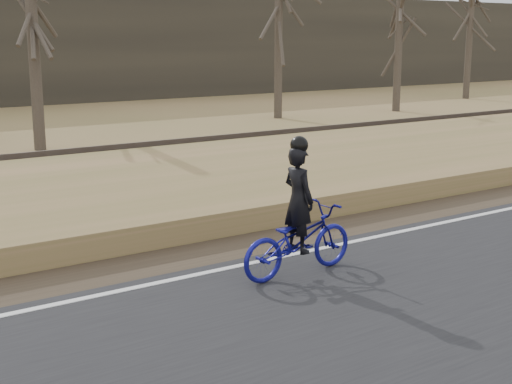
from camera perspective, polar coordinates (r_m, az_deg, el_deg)
ground at (r=13.74m, az=15.36°, el=-2.82°), size 120.00×120.00×0.00m
edge_line at (r=13.85m, az=14.75°, el=-2.39°), size 120.00×0.12×0.01m
shoulder at (r=14.51m, az=11.78°, el=-1.75°), size 120.00×1.60×0.04m
embankment at (r=16.63m, az=4.40°, el=0.98°), size 120.00×5.00×0.44m
ballast at (r=19.69m, az=-2.50°, el=2.80°), size 120.00×3.00×0.45m
railroad at (r=19.64m, az=-2.50°, el=3.67°), size 120.00×2.40×0.29m
treeline_backdrop at (r=39.86m, az=-19.73°, el=10.95°), size 120.00×4.00×6.00m
cyclist at (r=10.41m, az=3.38°, el=-3.19°), size 1.98×0.76×2.05m
bare_tree_near_left at (r=23.12m, az=-17.40°, el=11.55°), size 0.36×0.36×6.77m
bare_tree_center at (r=31.04m, az=1.81°, el=13.08°), size 0.36×0.36×7.76m
bare_tree_right at (r=34.58m, az=11.35°, el=11.78°), size 0.36×0.36×6.56m
bare_tree_far_right at (r=42.64m, az=16.79°, el=13.16°), size 0.36×0.36×8.92m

